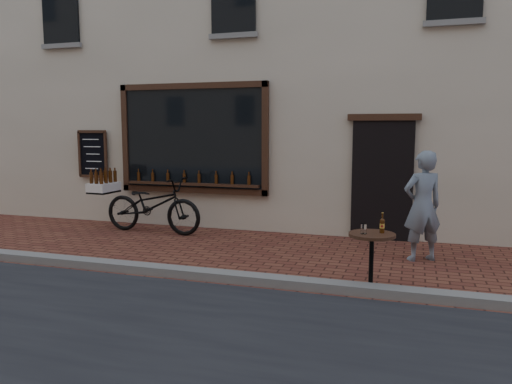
% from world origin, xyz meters
% --- Properties ---
extents(ground, '(90.00, 90.00, 0.00)m').
position_xyz_m(ground, '(0.00, 0.00, 0.00)').
color(ground, '#58261C').
rests_on(ground, ground).
extents(kerb, '(90.00, 0.25, 0.12)m').
position_xyz_m(kerb, '(0.00, 0.20, 0.06)').
color(kerb, slate).
rests_on(kerb, ground).
extents(shop_building, '(28.00, 6.20, 10.00)m').
position_xyz_m(shop_building, '(0.00, 6.50, 5.00)').
color(shop_building, beige).
rests_on(shop_building, ground).
extents(cargo_bicycle, '(2.47, 0.87, 1.19)m').
position_xyz_m(cargo_bicycle, '(-2.49, 2.72, 0.57)').
color(cargo_bicycle, black).
rests_on(cargo_bicycle, ground).
extents(bistro_table, '(0.58, 0.58, 1.00)m').
position_xyz_m(bistro_table, '(1.98, 0.35, 0.54)').
color(bistro_table, black).
rests_on(bistro_table, ground).
extents(pedestrian, '(0.75, 0.66, 1.72)m').
position_xyz_m(pedestrian, '(2.60, 2.13, 0.86)').
color(pedestrian, slate).
rests_on(pedestrian, ground).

